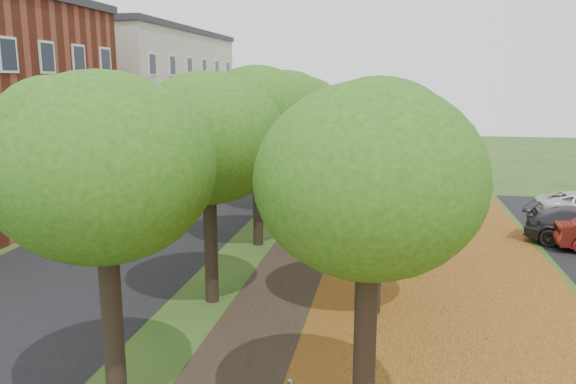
% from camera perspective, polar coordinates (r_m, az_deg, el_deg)
% --- Properties ---
extents(street_asphalt, '(8.00, 70.00, 0.01)m').
position_cam_1_polar(street_asphalt, '(27.21, -12.48, -2.83)').
color(street_asphalt, black).
rests_on(street_asphalt, ground).
extents(footpath, '(3.20, 70.00, 0.01)m').
position_cam_1_polar(footpath, '(25.30, 3.42, -3.65)').
color(footpath, black).
rests_on(footpath, ground).
extents(leaf_verge, '(7.50, 70.00, 0.01)m').
position_cam_1_polar(leaf_verge, '(25.22, 14.80, -4.06)').
color(leaf_verge, '#A5671E').
rests_on(leaf_verge, ground).
extents(tree_row_west, '(4.26, 34.26, 6.58)m').
position_cam_1_polar(tree_row_west, '(24.87, -1.53, 7.19)').
color(tree_row_west, black).
rests_on(tree_row_west, ground).
extents(tree_row_east, '(4.26, 34.26, 6.58)m').
position_cam_1_polar(tree_row_east, '(24.34, 9.68, 6.94)').
color(tree_row_east, black).
rests_on(tree_row_east, ground).
extents(building_cream, '(10.30, 20.30, 10.40)m').
position_cam_1_polar(building_cream, '(46.75, -15.04, 9.33)').
color(building_cream, beige).
rests_on(building_cream, ground).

